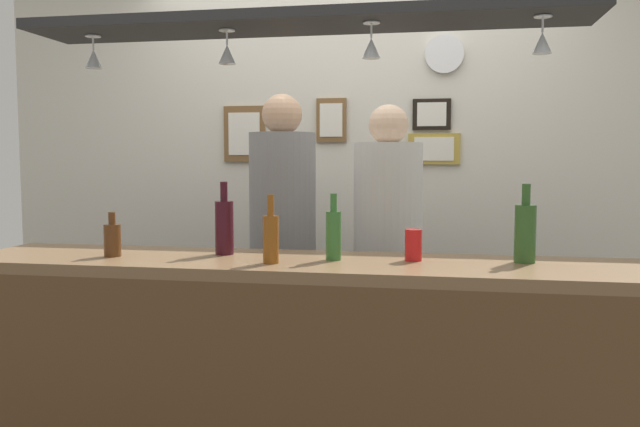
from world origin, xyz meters
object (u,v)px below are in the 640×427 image
at_px(drink_can, 413,245).
at_px(bottle_beer_amber_tall, 271,237).
at_px(person_right_white_patterned_shirt, 388,239).
at_px(bottle_wine_dark_red, 224,226).
at_px(picture_frame_caricature, 245,134).
at_px(bottle_beer_green_import, 334,234).
at_px(picture_frame_crest, 331,120).
at_px(picture_frame_lower_pair, 434,149).
at_px(person_left_grey_shirt, 283,229).
at_px(bottle_beer_brown_stubby, 112,239).
at_px(wall_clock, 444,54).
at_px(picture_frame_upper_small, 432,114).
at_px(bottle_champagne_green, 525,232).

bearing_deg(drink_can, bottle_beer_amber_tall, -163.28).
bearing_deg(person_right_white_patterned_shirt, bottle_beer_amber_tall, -113.28).
height_order(bottle_wine_dark_red, picture_frame_caricature, picture_frame_caricature).
xyz_separation_m(bottle_beer_green_import, picture_frame_crest, (-0.24, 1.39, 0.52)).
xyz_separation_m(picture_frame_lower_pair, picture_frame_crest, (-0.61, 0.00, 0.17)).
height_order(person_left_grey_shirt, bottle_wine_dark_red, person_left_grey_shirt).
height_order(bottle_beer_brown_stubby, wall_clock, wall_clock).
bearing_deg(picture_frame_upper_small, bottle_champagne_green, -74.25).
bearing_deg(picture_frame_crest, bottle_wine_dark_red, -99.81).
bearing_deg(bottle_beer_amber_tall, picture_frame_upper_small, 69.19).
distance_m(bottle_champagne_green, picture_frame_upper_small, 1.47).
xyz_separation_m(bottle_champagne_green, wall_clock, (-0.30, 1.31, 0.88)).
bearing_deg(picture_frame_crest, wall_clock, -0.54).
relative_size(bottle_beer_amber_tall, picture_frame_crest, 1.00).
bearing_deg(bottle_beer_green_import, picture_frame_upper_small, 75.71).
relative_size(bottle_wine_dark_red, wall_clock, 1.36).
xyz_separation_m(person_left_grey_shirt, bottle_beer_amber_tall, (0.17, -0.87, 0.07)).
distance_m(picture_frame_crest, picture_frame_upper_small, 0.59).
bearing_deg(person_right_white_patterned_shirt, picture_frame_caricature, 145.48).
relative_size(person_left_grey_shirt, picture_frame_caricature, 5.12).
bearing_deg(drink_can, wall_clock, 85.18).
height_order(picture_frame_lower_pair, picture_frame_upper_small, picture_frame_upper_small).
xyz_separation_m(person_left_grey_shirt, person_right_white_patterned_shirt, (0.54, -0.00, -0.04)).
xyz_separation_m(person_left_grey_shirt, bottle_champagne_green, (1.11, -0.68, 0.09)).
bearing_deg(bottle_champagne_green, bottle_beer_amber_tall, -168.75).
relative_size(bottle_beer_brown_stubby, bottle_beer_green_import, 0.69).
distance_m(person_left_grey_shirt, bottle_champagne_green, 1.30).
bearing_deg(picture_frame_upper_small, drink_can, -91.95).
distance_m(bottle_wine_dark_red, picture_frame_lower_pair, 1.60).
relative_size(bottle_champagne_green, drink_can, 2.46).
relative_size(person_right_white_patterned_shirt, bottle_wine_dark_red, 5.60).
bearing_deg(picture_frame_lower_pair, picture_frame_crest, 180.00).
bearing_deg(bottle_champagne_green, picture_frame_lower_pair, 105.10).
distance_m(person_left_grey_shirt, wall_clock, 1.41).
bearing_deg(bottle_wine_dark_red, bottle_beer_amber_tall, -37.39).
xyz_separation_m(person_right_white_patterned_shirt, bottle_wine_dark_red, (-0.62, -0.68, 0.12)).
relative_size(person_left_grey_shirt, person_right_white_patterned_shirt, 1.04).
bearing_deg(picture_frame_caricature, bottle_beer_brown_stubby, -94.46).
bearing_deg(picture_frame_lower_pair, picture_frame_caricature, 180.00).
distance_m(bottle_beer_amber_tall, picture_frame_caricature, 1.67).
bearing_deg(picture_frame_caricature, bottle_beer_green_import, -60.63).
bearing_deg(bottle_beer_amber_tall, picture_frame_lower_pair, 68.66).
relative_size(bottle_beer_brown_stubby, wall_clock, 0.82).
height_order(person_right_white_patterned_shirt, picture_frame_caricature, picture_frame_caricature).
bearing_deg(bottle_beer_green_import, bottle_beer_amber_tall, -151.11).
distance_m(bottle_wine_dark_red, wall_clock, 1.81).
xyz_separation_m(bottle_wine_dark_red, wall_clock, (0.89, 1.31, 0.88)).
xyz_separation_m(bottle_beer_green_import, bottle_wine_dark_red, (-0.47, 0.07, 0.01)).
bearing_deg(bottle_beer_amber_tall, drink_can, 16.72).
bearing_deg(bottle_beer_green_import, picture_frame_crest, 99.79).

